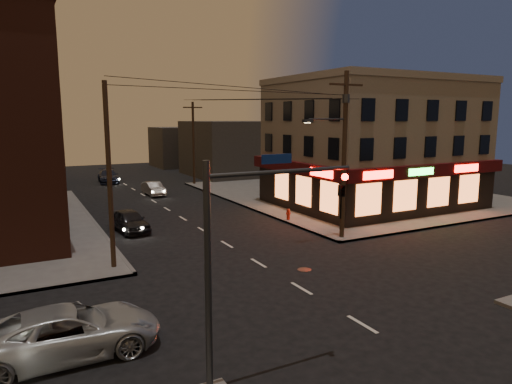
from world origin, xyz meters
TOP-DOWN VIEW (x-y plane):
  - ground at (0.00, 0.00)m, footprint 120.00×120.00m
  - sidewalk_ne at (18.00, 19.00)m, footprint 24.00×28.00m
  - pizza_building at (15.93, 13.43)m, footprint 15.85×12.85m
  - bg_building_ne_a at (14.00, 38.00)m, footprint 10.00×12.00m
  - bg_building_ne_b at (12.00, 52.00)m, footprint 8.00×8.00m
  - utility_pole_main at (6.68, 5.80)m, footprint 4.20×0.44m
  - utility_pole_far at (6.80, 32.00)m, footprint 0.26×0.26m
  - utility_pole_west at (-6.80, 6.50)m, footprint 0.24×0.24m
  - traffic_signal at (-5.57, -5.60)m, footprint 4.49×0.32m
  - suv_cross at (-9.64, -1.36)m, footprint 5.66×2.63m
  - sedan_near at (-4.39, 13.86)m, footprint 2.19×4.43m
  - sedan_mid at (0.89, 27.25)m, footprint 1.56×3.99m
  - sedan_far at (-1.40, 38.40)m, footprint 2.53×5.31m
  - fire_hydrant at (6.40, 11.42)m, footprint 0.36×0.36m

SIDE VIEW (x-z plane):
  - ground at x=0.00m, z-range 0.00..0.00m
  - sidewalk_ne at x=18.00m, z-range 0.00..0.15m
  - fire_hydrant at x=6.40m, z-range 0.19..1.00m
  - sedan_mid at x=0.89m, z-range 0.00..1.30m
  - sedan_near at x=-4.39m, z-range 0.00..1.45m
  - sedan_far at x=-1.40m, z-range 0.00..1.49m
  - suv_cross at x=-9.64m, z-range 0.00..1.57m
  - bg_building_ne_b at x=12.00m, z-range 0.00..6.00m
  - bg_building_ne_a at x=14.00m, z-range 0.00..7.00m
  - traffic_signal at x=-5.57m, z-range 0.92..7.39m
  - utility_pole_far at x=6.80m, z-range 0.15..9.15m
  - utility_pole_west at x=-6.80m, z-range 0.15..9.15m
  - pizza_building at x=15.93m, z-range 0.10..10.60m
  - utility_pole_main at x=6.68m, z-range 0.76..10.76m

